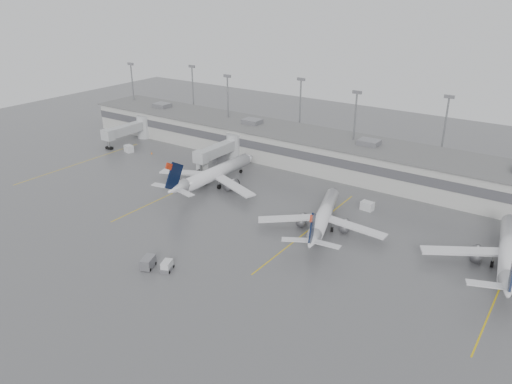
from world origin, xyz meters
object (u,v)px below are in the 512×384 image
Objects in this scene: jet_far_right at (509,252)px; baggage_tug at (167,267)px; jet_mid_left at (213,174)px; jet_mid_right at (323,216)px.

jet_far_right is 57.78m from baggage_tug.
jet_far_right is (64.52, -0.67, 0.00)m from jet_mid_left.
jet_mid_right is 32.90m from jet_far_right.
jet_mid_left is 38.02m from baggage_tug.
jet_mid_right is 0.88× the size of jet_far_right.
jet_mid_right reaches higher than baggage_tug.
jet_far_right is 10.29× the size of baggage_tug.
jet_far_right reaches higher than jet_mid_right.
baggage_tug is (-14.72, -28.40, -2.19)m from jet_mid_right.
jet_mid_left reaches higher than jet_mid_right.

